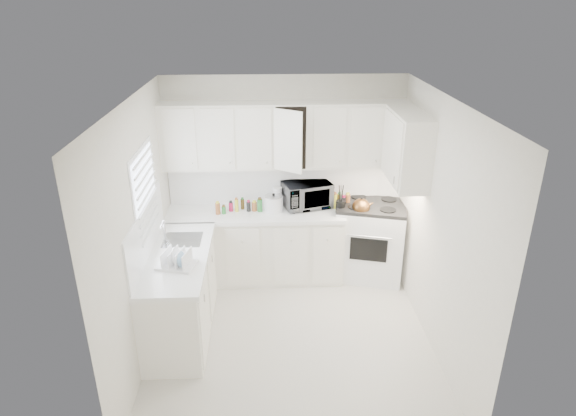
{
  "coord_description": "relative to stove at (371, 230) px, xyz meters",
  "views": [
    {
      "loc": [
        -0.23,
        -4.47,
        3.49
      ],
      "look_at": [
        0.0,
        0.7,
        1.25
      ],
      "focal_mm": 31.08,
      "sensor_mm": 36.0,
      "label": 1
    }
  ],
  "objects": [
    {
      "name": "sauce_right_3",
      "position": [
        -0.36,
        0.09,
        0.39
      ],
      "size": [
        0.06,
        0.06,
        0.19
      ],
      "primitive_type": "cylinder",
      "color": "black",
      "rests_on": "countertop_back"
    },
    {
      "name": "spice_left_5",
      "position": [
        -1.58,
        0.02,
        0.36
      ],
      "size": [
        0.06,
        0.06,
        0.13
      ],
      "primitive_type": "cylinder",
      "color": "black",
      "rests_on": "countertop_back"
    },
    {
      "name": "wall_left",
      "position": [
        -2.61,
        -1.31,
        0.64
      ],
      "size": [
        0.0,
        3.2,
        3.2
      ],
      "primitive_type": "plane",
      "rotation": [
        1.57,
        0.0,
        1.57
      ],
      "color": "white",
      "rests_on": "ground"
    },
    {
      "name": "microwave",
      "position": [
        -0.83,
        0.13,
        0.49
      ],
      "size": [
        0.66,
        0.48,
        0.4
      ],
      "primitive_type": "imported",
      "rotation": [
        0.0,
        0.0,
        0.3
      ],
      "color": "gray",
      "rests_on": "countertop_back"
    },
    {
      "name": "stove",
      "position": [
        0.0,
        0.0,
        0.0
      ],
      "size": [
        1.0,
        0.9,
        1.31
      ],
      "primitive_type": null,
      "rotation": [
        0.0,
        0.0,
        -0.26
      ],
      "color": "white",
      "rests_on": "floor"
    },
    {
      "name": "spice_left_0",
      "position": [
        -1.96,
        0.11,
        0.36
      ],
      "size": [
        0.06,
        0.06,
        0.13
      ],
      "primitive_type": "cylinder",
      "color": "#A0592B",
      "rests_on": "countertop_back"
    },
    {
      "name": "utensil_crock",
      "position": [
        -0.43,
        -0.09,
        0.48
      ],
      "size": [
        0.16,
        0.16,
        0.38
      ],
      "primitive_type": null,
      "rotation": [
        0.0,
        0.0,
        -0.29
      ],
      "color": "black",
      "rests_on": "countertop_back"
    },
    {
      "name": "spice_left_6",
      "position": [
        -1.51,
        0.11,
        0.36
      ],
      "size": [
        0.06,
        0.06,
        0.13
      ],
      "primitive_type": "cylinder",
      "color": "#A0592B",
      "rests_on": "countertop_back"
    },
    {
      "name": "sauce_right_1",
      "position": [
        -0.47,
        0.09,
        0.39
      ],
      "size": [
        0.06,
        0.06,
        0.19
      ],
      "primitive_type": "cylinder",
      "color": "yellow",
      "rests_on": "countertop_back"
    },
    {
      "name": "floor",
      "position": [
        -1.11,
        -1.31,
        -0.66
      ],
      "size": [
        3.2,
        3.2,
        0.0
      ],
      "primitive_type": "plane",
      "color": "silver",
      "rests_on": "ground"
    },
    {
      "name": "countertop_back",
      "position": [
        -1.5,
        -0.02,
        0.27
      ],
      "size": [
        2.24,
        0.64,
        0.05
      ],
      "primitive_type": "cube",
      "color": "white",
      "rests_on": "lower_cabinets_back"
    },
    {
      "name": "wall_right",
      "position": [
        0.39,
        -1.31,
        0.64
      ],
      "size": [
        0.0,
        3.2,
        3.2
      ],
      "primitive_type": "plane",
      "rotation": [
        1.57,
        0.0,
        -1.57
      ],
      "color": "white",
      "rests_on": "ground"
    },
    {
      "name": "lower_cabinets_back",
      "position": [
        -1.5,
        -0.01,
        -0.21
      ],
      "size": [
        2.22,
        0.6,
        0.9
      ],
      "primitive_type": null,
      "color": "white",
      "rests_on": "floor"
    },
    {
      "name": "countertop_left",
      "position": [
        -2.3,
        -1.11,
        0.27
      ],
      "size": [
        0.64,
        1.62,
        0.05
      ],
      "primitive_type": "cube",
      "color": "white",
      "rests_on": "lower_cabinets_left"
    },
    {
      "name": "paper_towel",
      "position": [
        -1.21,
        0.13,
        0.43
      ],
      "size": [
        0.12,
        0.12,
        0.27
      ],
      "primitive_type": "cylinder",
      "color": "white",
      "rests_on": "countertop_back"
    },
    {
      "name": "backsplash_left",
      "position": [
        -2.6,
        -1.11,
        0.57
      ],
      "size": [
        0.02,
        1.6,
        0.55
      ],
      "primitive_type": "cube",
      "color": "white",
      "rests_on": "wall_left"
    },
    {
      "name": "wall_back",
      "position": [
        -1.11,
        0.29,
        0.64
      ],
      "size": [
        3.0,
        0.0,
        3.0
      ],
      "primitive_type": "plane",
      "rotation": [
        1.57,
        0.0,
        0.0
      ],
      "color": "white",
      "rests_on": "ground"
    },
    {
      "name": "sauce_right_4",
      "position": [
        -0.31,
        0.15,
        0.39
      ],
      "size": [
        0.06,
        0.06,
        0.19
      ],
      "primitive_type": "cylinder",
      "color": "#A0592B",
      "rests_on": "countertop_back"
    },
    {
      "name": "tea_kettle",
      "position": [
        -0.18,
        -0.16,
        0.41
      ],
      "size": [
        0.31,
        0.27,
        0.25
      ],
      "primitive_type": null,
      "rotation": [
        0.0,
        0.0,
        -0.17
      ],
      "color": "brown",
      "rests_on": "stove"
    },
    {
      "name": "wall_front",
      "position": [
        -1.11,
        -2.91,
        0.64
      ],
      "size": [
        3.0,
        0.0,
        3.0
      ],
      "primitive_type": "plane",
      "rotation": [
        -1.57,
        0.0,
        0.0
      ],
      "color": "white",
      "rests_on": "ground"
    },
    {
      "name": "upper_cabinets_back",
      "position": [
        -1.11,
        0.13,
        0.84
      ],
      "size": [
        3.0,
        0.33,
        0.8
      ],
      "primitive_type": null,
      "color": "white",
      "rests_on": "wall_back"
    },
    {
      "name": "upper_cabinets_right",
      "position": [
        0.23,
        -0.49,
        0.84
      ],
      "size": [
        0.33,
        0.9,
        0.8
      ],
      "primitive_type": null,
      "color": "white",
      "rests_on": "wall_right"
    },
    {
      "name": "backsplash_back",
      "position": [
        -1.11,
        0.28,
        0.57
      ],
      "size": [
        2.98,
        0.02,
        0.55
      ],
      "primitive_type": "cube",
      "color": "white",
      "rests_on": "wall_back"
    },
    {
      "name": "sink",
      "position": [
        -2.3,
        -0.76,
        0.41
      ],
      "size": [
        0.42,
        0.38,
        0.3
      ],
      "primitive_type": null,
      "color": "gray",
      "rests_on": "countertop_left"
    },
    {
      "name": "sauce_right_0",
      "position": [
        -0.53,
        0.15,
        0.39
      ],
      "size": [
        0.06,
        0.06,
        0.19
      ],
      "primitive_type": "cylinder",
      "color": "#B51846",
      "rests_on": "countertop_back"
    },
    {
      "name": "lower_cabinets_left",
      "position": [
        -2.31,
        -1.11,
        -0.21
      ],
      "size": [
        0.6,
        1.6,
        0.9
      ],
      "primitive_type": null,
      "color": "white",
      "rests_on": "floor"
    },
    {
      "name": "spice_left_2",
      "position": [
        -1.81,
        0.11,
        0.36
      ],
      "size": [
        0.06,
        0.06,
        0.13
      ],
      "primitive_type": "cylinder",
      "color": "#B51846",
      "rests_on": "countertop_back"
    },
    {
      "name": "spice_left_4",
      "position": [
        -1.66,
        0.11,
        0.36
      ],
      "size": [
        0.06,
        0.06,
        0.13
      ],
      "primitive_type": "cylinder",
      "color": "#544018",
      "rests_on": "countertop_back"
    },
    {
      "name": "sauce_right_2",
      "position": [
        -0.42,
        0.15,
        0.39
      ],
      "size": [
        0.06,
        0.06,
        0.19
      ],
      "primitive_type": "cylinder",
      "color": "#544018",
      "rests_on": "countertop_back"
    },
    {
      "name": "spice_left_7",
      "position": [
        -1.43,
        0.02,
        0.36
      ],
      "size": [
        0.06,
        0.06,
        0.13
      ],
      "primitive_type": "cylinder",
      "color": "#2A8034",
      "rests_on": "countertop_back"
    },
    {
      "name": "rice_cooker",
      "position": [
        -1.26,
        0.0,
        0.41
      ],
      "size": [
        0.24,
        0.24,
        0.24
      ],
      "primitive_type": null,
      "rotation": [
        0.0,
        0.0,
        -0.02
      ],
      "color": "white",
      "rests_on": "countertop_back"
    },
    {
      "name": "dish_rack",
      "position": [
        -2.27,
        -1.34,
        0.4
      ],
      "size": [
        0.42,
        0.36,
        0.2
      ],
      "primitive_type": null,
      "rotation": [
        0.0,
        0.0,
        -0.25
      ],
      "color": "white",
      "rests_on": "countertop_left"
    },
    {
      "name": "spice_left_1",
      "position": [
        -1.88,
        0.02,
        0.36
      ],
      "size": [
        0.06,
        0.06,
        0.13
      ],
      "primitive_type": "cylinder",
      "color": "#2A8034",
      "rests_on": "countertop_back"
    },
    {
      "name": "ceiling",
      "position": [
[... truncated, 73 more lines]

